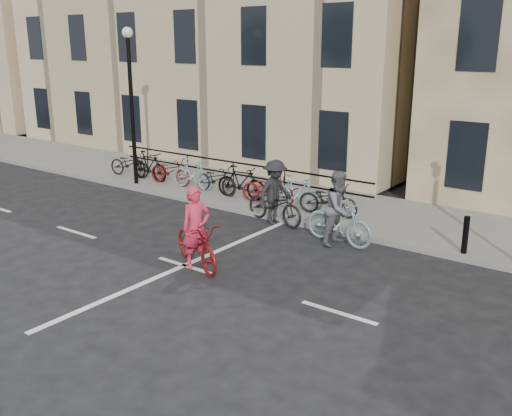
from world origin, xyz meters
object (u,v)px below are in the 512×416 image
Objects in this scene: lamp_post at (131,87)px; cyclist_dark at (275,199)px; cyclist_pink at (197,240)px; cyclist_grey at (339,215)px.

lamp_post reaches higher than cyclist_dark.
lamp_post is 2.47× the size of cyclist_dark.
cyclist_pink reaches higher than cyclist_dark.
cyclist_grey is (1.84, 3.26, 0.12)m from cyclist_pink.
lamp_post is 9.08m from cyclist_grey.
lamp_post reaches higher than cyclist_pink.
lamp_post is 2.40× the size of cyclist_pink.
lamp_post is 2.63× the size of cyclist_grey.
lamp_post is at bearing 95.59° from cyclist_dark.
cyclist_pink is (6.76, -4.25, -2.84)m from lamp_post.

